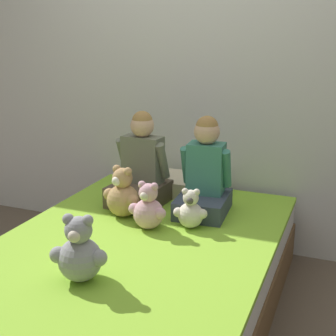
{
  "coord_description": "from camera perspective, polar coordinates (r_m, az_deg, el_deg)",
  "views": [
    {
      "loc": [
        1.02,
        -2.1,
        1.54
      ],
      "look_at": [
        0.0,
        0.42,
        0.73
      ],
      "focal_mm": 50.0,
      "sensor_mm": 36.0,
      "label": 1
    }
  ],
  "objects": [
    {
      "name": "ground_plane",
      "position": [
        2.8,
        -3.4,
        -16.9
      ],
      "size": [
        14.0,
        14.0,
        0.0
      ],
      "primitive_type": "plane",
      "color": "brown"
    },
    {
      "name": "bed",
      "position": [
        2.68,
        -3.48,
        -12.9
      ],
      "size": [
        1.44,
        1.97,
        0.45
      ],
      "color": "brown",
      "rests_on": "ground_plane"
    },
    {
      "name": "child_on_left",
      "position": [
        3.01,
        -3.32,
        -0.19
      ],
      "size": [
        0.36,
        0.39,
        0.6
      ],
      "rotation": [
        0.0,
        0.0,
        -0.09
      ],
      "color": "brown",
      "rests_on": "bed"
    },
    {
      "name": "teddy_bear_held_by_right_child",
      "position": [
        2.67,
        2.76,
        -5.28
      ],
      "size": [
        0.19,
        0.15,
        0.23
      ],
      "rotation": [
        0.0,
        0.0,
        0.2
      ],
      "color": "silver",
      "rests_on": "bed"
    },
    {
      "name": "wall_behind_bed",
      "position": [
        3.34,
        4.23,
        11.48
      ],
      "size": [
        8.0,
        0.06,
        2.5
      ],
      "color": "silver",
      "rests_on": "ground_plane"
    },
    {
      "name": "teddy_bear_held_by_left_child",
      "position": [
        2.83,
        -5.55,
        -3.34
      ],
      "size": [
        0.26,
        0.2,
        0.31
      ],
      "rotation": [
        0.0,
        0.0,
        -0.27
      ],
      "color": "tan",
      "rests_on": "bed"
    },
    {
      "name": "child_on_right",
      "position": [
        2.86,
        4.53,
        -0.92
      ],
      "size": [
        0.32,
        0.41,
        0.6
      ],
      "rotation": [
        0.0,
        0.0,
        0.07
      ],
      "color": "#384251",
      "rests_on": "bed"
    },
    {
      "name": "pillow_at_headboard",
      "position": [
        3.24,
        2.44,
        -2.12
      ],
      "size": [
        0.51,
        0.33,
        0.11
      ],
      "color": "beige",
      "rests_on": "bed"
    },
    {
      "name": "teddy_bear_at_foot_of_bed",
      "position": [
        2.15,
        -10.73,
        -10.13
      ],
      "size": [
        0.26,
        0.2,
        0.32
      ],
      "rotation": [
        0.0,
        0.0,
        0.22
      ],
      "color": "#939399",
      "rests_on": "bed"
    },
    {
      "name": "teddy_bear_between_children",
      "position": [
        2.65,
        -2.43,
        -5.01
      ],
      "size": [
        0.23,
        0.17,
        0.28
      ],
      "rotation": [
        0.0,
        0.0,
        -0.07
      ],
      "color": "#DBA3B2",
      "rests_on": "bed"
    }
  ]
}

